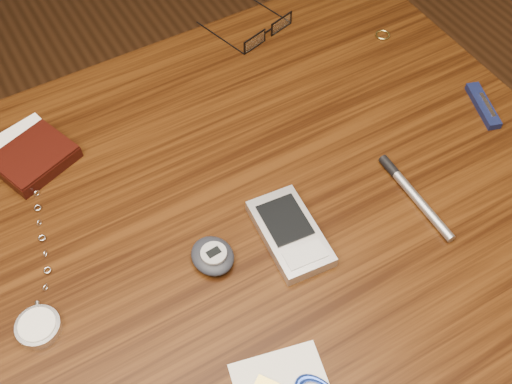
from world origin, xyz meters
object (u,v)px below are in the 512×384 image
at_px(wallet_and_card, 34,157).
at_px(pocket_knife, 483,106).
at_px(eyeglasses, 265,31).
at_px(desk, 211,271).
at_px(pocket_watch, 36,315).
at_px(silver_pen, 410,190).
at_px(pda_phone, 290,233).
at_px(pedometer, 213,256).

xyz_separation_m(wallet_and_card, pocket_knife, (0.58, -0.22, -0.00)).
bearing_deg(eyeglasses, desk, -131.89).
distance_m(pocket_watch, silver_pen, 0.48).
bearing_deg(pocket_watch, eyeglasses, 31.32).
xyz_separation_m(desk, pocket_knife, (0.44, -0.01, 0.11)).
height_order(wallet_and_card, silver_pen, wallet_and_card).
bearing_deg(pda_phone, pocket_watch, 170.30).
distance_m(eyeglasses, silver_pen, 0.36).
bearing_deg(eyeglasses, pda_phone, -116.01).
xyz_separation_m(pocket_watch, pda_phone, (0.30, -0.05, 0.00)).
height_order(eyeglasses, pocket_watch, eyeglasses).
bearing_deg(desk, pocket_knife, -1.81).
height_order(desk, pocket_watch, pocket_watch).
xyz_separation_m(pocket_knife, silver_pen, (-0.19, -0.07, 0.00)).
xyz_separation_m(pda_phone, pedometer, (-0.10, 0.02, 0.00)).
xyz_separation_m(pedometer, pocket_knife, (0.45, 0.03, -0.00)).
relative_size(wallet_and_card, pocket_knife, 1.65).
xyz_separation_m(pedometer, silver_pen, (0.27, -0.04, -0.00)).
bearing_deg(wallet_and_card, pocket_knife, -21.02).
bearing_deg(wallet_and_card, desk, -55.09).
height_order(pda_phone, pocket_knife, pda_phone).
distance_m(wallet_and_card, pedometer, 0.29).
bearing_deg(wallet_and_card, pocket_watch, -108.40).
bearing_deg(wallet_and_card, pda_phone, -49.60).
xyz_separation_m(wallet_and_card, pedometer, (0.13, -0.25, -0.00)).
height_order(wallet_and_card, pda_phone, wallet_and_card).
distance_m(desk, pocket_knife, 0.45).
relative_size(eyeglasses, pocket_knife, 1.55).
distance_m(desk, pocket_watch, 0.25).
height_order(wallet_and_card, eyeglasses, eyeglasses).
relative_size(wallet_and_card, pda_phone, 1.12).
bearing_deg(desk, silver_pen, -17.82).
bearing_deg(silver_pen, pocket_knife, 19.98).
distance_m(wallet_and_card, pocket_knife, 0.63).
bearing_deg(silver_pen, desk, 162.18).
bearing_deg(pda_phone, pocket_knife, 7.48).
distance_m(desk, wallet_and_card, 0.28).
relative_size(wallet_and_card, silver_pen, 0.98).
bearing_deg(pda_phone, silver_pen, -7.03).
height_order(wallet_and_card, pocket_knife, wallet_and_card).
bearing_deg(silver_pen, eyeglasses, 90.71).
xyz_separation_m(pocket_watch, pocket_knife, (0.66, -0.01, -0.00)).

